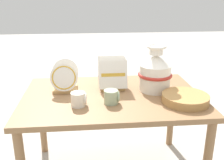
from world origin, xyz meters
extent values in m
cube|color=olive|center=(0.00, 0.00, 0.65)|extent=(1.24, 0.83, 0.03)
cylinder|color=olive|center=(-0.57, 0.37, 0.32)|extent=(0.06, 0.06, 0.63)
cylinder|color=olive|center=(0.57, 0.37, 0.32)|extent=(0.06, 0.06, 0.63)
cylinder|color=white|center=(0.32, 0.06, 0.76)|extent=(0.22, 0.22, 0.19)
cone|color=white|center=(0.32, 0.06, 0.90)|extent=(0.22, 0.22, 0.08)
cylinder|color=white|center=(0.32, 0.06, 0.96)|extent=(0.09, 0.09, 0.06)
torus|color=white|center=(0.32, 0.06, 0.99)|extent=(0.14, 0.14, 0.02)
torus|color=#B72D23|center=(0.32, 0.06, 0.79)|extent=(0.25, 0.25, 0.02)
cube|color=tan|center=(-0.33, 0.12, 0.68)|extent=(0.17, 0.16, 0.02)
cylinder|color=tan|center=(-0.39, 0.19, 0.73)|extent=(0.01, 0.01, 0.08)
cylinder|color=tan|center=(-0.27, 0.19, 0.73)|extent=(0.01, 0.01, 0.08)
cylinder|color=white|center=(-0.33, 0.05, 0.79)|extent=(0.19, 0.06, 0.19)
torus|color=gold|center=(-0.33, 0.05, 0.79)|extent=(0.17, 0.06, 0.16)
cylinder|color=white|center=(-0.33, 0.12, 0.79)|extent=(0.19, 0.06, 0.19)
cylinder|color=white|center=(-0.33, 0.19, 0.79)|extent=(0.19, 0.06, 0.19)
cube|color=tan|center=(0.02, 0.14, 0.68)|extent=(0.17, 0.16, 0.02)
cylinder|color=tan|center=(-0.04, 0.20, 0.73)|extent=(0.01, 0.01, 0.08)
cylinder|color=tan|center=(0.08, 0.20, 0.73)|extent=(0.01, 0.01, 0.08)
cube|color=white|center=(0.02, 0.07, 0.79)|extent=(0.20, 0.06, 0.20)
cube|color=white|center=(0.02, 0.12, 0.79)|extent=(0.20, 0.06, 0.20)
cube|color=white|center=(0.02, 0.16, 0.79)|extent=(0.20, 0.06, 0.20)
cube|color=white|center=(0.02, 0.21, 0.79)|extent=(0.20, 0.06, 0.20)
cube|color=gold|center=(0.02, 0.07, 0.79)|extent=(0.17, 0.01, 0.02)
cylinder|color=#AD7F47|center=(0.46, -0.17, 0.67)|extent=(0.30, 0.30, 0.01)
cylinder|color=#AD7F47|center=(0.46, -0.17, 0.68)|extent=(0.30, 0.30, 0.01)
cylinder|color=#AD7F47|center=(0.46, -0.17, 0.69)|extent=(0.30, 0.30, 0.01)
cylinder|color=#AD7F47|center=(0.46, -0.17, 0.70)|extent=(0.30, 0.30, 0.01)
cylinder|color=#AD7F47|center=(0.46, -0.17, 0.71)|extent=(0.30, 0.30, 0.01)
cylinder|color=#AD7F47|center=(0.46, -0.17, 0.72)|extent=(0.30, 0.30, 0.01)
cylinder|color=#9EB28E|center=(-0.02, -0.15, 0.71)|extent=(0.09, 0.09, 0.09)
torus|color=#9EB28E|center=(0.03, -0.15, 0.71)|extent=(0.02, 0.07, 0.07)
cylinder|color=silver|center=(-0.23, -0.16, 0.71)|extent=(0.09, 0.09, 0.09)
torus|color=silver|center=(-0.18, -0.16, 0.71)|extent=(0.02, 0.07, 0.07)
camera|label=1|loc=(-0.16, -1.70, 1.37)|focal=42.00mm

